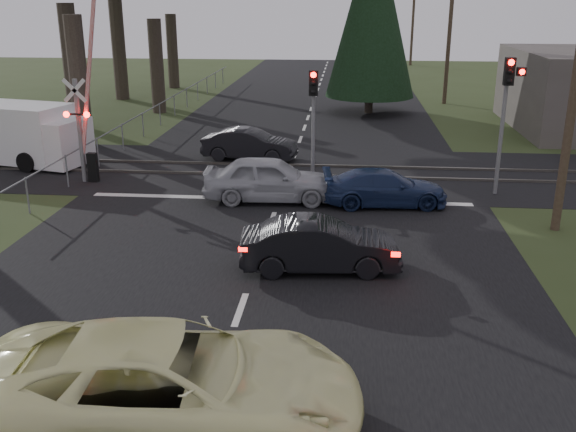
# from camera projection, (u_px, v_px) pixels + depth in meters

# --- Properties ---
(ground) EXTENTS (120.00, 120.00, 0.00)m
(ground) POSITION_uv_depth(u_px,v_px,m) (240.00, 310.00, 14.19)
(ground) COLOR #2F3C1B
(ground) RESTS_ON ground
(road) EXTENTS (14.00, 100.00, 0.01)m
(road) POSITION_uv_depth(u_px,v_px,m) (284.00, 185.00, 23.61)
(road) COLOR black
(road) RESTS_ON ground
(rail_corridor) EXTENTS (120.00, 8.00, 0.01)m
(rail_corridor) POSITION_uv_depth(u_px,v_px,m) (289.00, 171.00, 25.49)
(rail_corridor) COLOR black
(rail_corridor) RESTS_ON ground
(stop_line) EXTENTS (13.00, 0.35, 0.00)m
(stop_line) POSITION_uv_depth(u_px,v_px,m) (279.00, 199.00, 21.91)
(stop_line) COLOR silver
(stop_line) RESTS_ON ground
(rail_near) EXTENTS (120.00, 0.12, 0.10)m
(rail_near) POSITION_uv_depth(u_px,v_px,m) (287.00, 175.00, 24.73)
(rail_near) COLOR #59544C
(rail_near) RESTS_ON ground
(rail_far) EXTENTS (120.00, 0.12, 0.10)m
(rail_far) POSITION_uv_depth(u_px,v_px,m) (291.00, 165.00, 26.23)
(rail_far) COLOR #59544C
(rail_far) RESTS_ON ground
(crossing_signal) EXTENTS (1.62, 0.38, 6.96)m
(crossing_signal) POSITION_uv_depth(u_px,v_px,m) (85.00, 127.00, 23.38)
(crossing_signal) COLOR slate
(crossing_signal) RESTS_ON ground
(traffic_signal_right) EXTENTS (0.68, 0.48, 4.70)m
(traffic_signal_right) POSITION_uv_depth(u_px,v_px,m) (507.00, 100.00, 21.39)
(traffic_signal_right) COLOR slate
(traffic_signal_right) RESTS_ON ground
(traffic_signal_center) EXTENTS (0.32, 0.48, 4.10)m
(traffic_signal_center) POSITION_uv_depth(u_px,v_px,m) (313.00, 106.00, 23.26)
(traffic_signal_center) COLOR slate
(traffic_signal_center) RESTS_ON ground
(utility_pole_mid) EXTENTS (1.80, 0.26, 9.00)m
(utility_pole_mid) POSITION_uv_depth(u_px,v_px,m) (450.00, 28.00, 40.19)
(utility_pole_mid) COLOR #4C3D2D
(utility_pole_mid) RESTS_ON ground
(utility_pole_far) EXTENTS (1.80, 0.26, 9.00)m
(utility_pole_far) POSITION_uv_depth(u_px,v_px,m) (413.00, 17.00, 63.75)
(utility_pole_far) COLOR #4C3D2D
(utility_pole_far) RESTS_ON ground
(conifer_tree) EXTENTS (5.20, 5.20, 11.00)m
(conifer_tree) POSITION_uv_depth(u_px,v_px,m) (373.00, 8.00, 36.45)
(conifer_tree) COLOR #473D33
(conifer_tree) RESTS_ON ground
(fence_left) EXTENTS (0.10, 36.00, 1.20)m
(fence_left) POSITION_uv_depth(u_px,v_px,m) (168.00, 120.00, 36.07)
(fence_left) COLOR slate
(fence_left) RESTS_ON ground
(cream_coupe) EXTENTS (6.33, 3.31, 1.70)m
(cream_coupe) POSITION_uv_depth(u_px,v_px,m) (167.00, 385.00, 9.96)
(cream_coupe) COLOR #FFFEB6
(cream_coupe) RESTS_ON ground
(dark_hatchback) EXTENTS (4.09, 1.75, 1.31)m
(dark_hatchback) POSITION_uv_depth(u_px,v_px,m) (320.00, 246.00, 16.07)
(dark_hatchback) COLOR black
(dark_hatchback) RESTS_ON ground
(silver_car) EXTENTS (4.51, 1.97, 1.51)m
(silver_car) POSITION_uv_depth(u_px,v_px,m) (270.00, 179.00, 21.58)
(silver_car) COLOR #A4A6AC
(silver_car) RESTS_ON ground
(blue_sedan) EXTENTS (4.23, 2.04, 1.19)m
(blue_sedan) POSITION_uv_depth(u_px,v_px,m) (385.00, 188.00, 21.17)
(blue_sedan) COLOR #19274C
(blue_sedan) RESTS_ON ground
(dark_car_far) EXTENTS (4.08, 1.78, 1.30)m
(dark_car_far) POSITION_uv_depth(u_px,v_px,m) (250.00, 145.00, 27.12)
(dark_car_far) COLOR black
(dark_car_far) RESTS_ON ground
(white_van) EXTENTS (6.62, 3.62, 2.45)m
(white_van) POSITION_uv_depth(u_px,v_px,m) (15.00, 134.00, 26.37)
(white_van) COLOR white
(white_van) RESTS_ON ground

